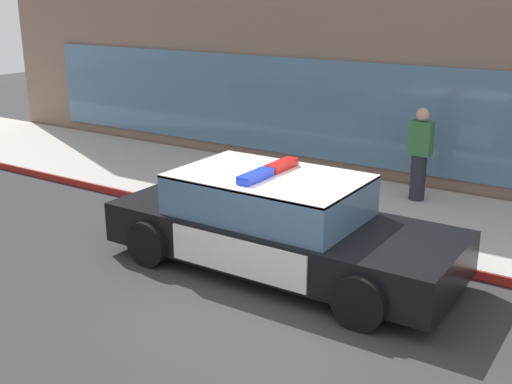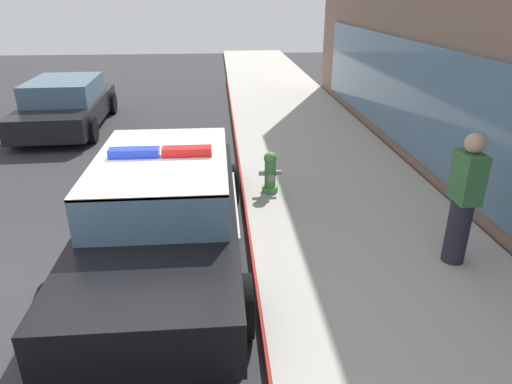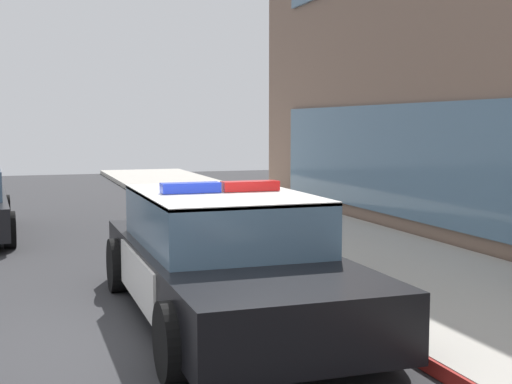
% 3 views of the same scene
% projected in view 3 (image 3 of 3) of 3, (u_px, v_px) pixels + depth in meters
% --- Properties ---
extents(ground, '(48.00, 48.00, 0.00)m').
position_uv_depth(ground, '(170.00, 351.00, 6.61)').
color(ground, '#303033').
extents(sidewalk, '(48.00, 3.40, 0.15)m').
position_uv_depth(sidewalk, '(498.00, 310.00, 7.78)').
color(sidewalk, '#B2ADA3').
rests_on(sidewalk, ground).
extents(curb_red_paint, '(28.80, 0.04, 0.14)m').
position_uv_depth(curb_red_paint, '(359.00, 324.00, 7.23)').
color(curb_red_paint, maroon).
rests_on(curb_red_paint, ground).
extents(police_cruiser, '(5.05, 2.12, 1.49)m').
position_uv_depth(police_cruiser, '(225.00, 257.00, 7.70)').
color(police_cruiser, black).
rests_on(police_cruiser, ground).
extents(fire_hydrant, '(0.34, 0.39, 0.73)m').
position_uv_depth(fire_hydrant, '(302.00, 241.00, 9.82)').
color(fire_hydrant, '#4C994C').
rests_on(fire_hydrant, sidewalk).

